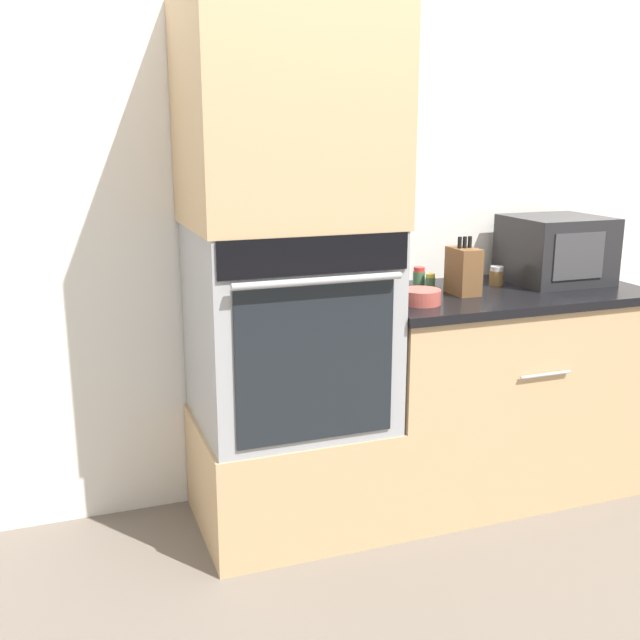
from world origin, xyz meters
The scene contains 13 objects.
ground_plane centered at (0.00, 0.00, 0.00)m, with size 12.00×12.00×0.00m, color #6B6056.
wall_back centered at (0.00, 0.63, 1.25)m, with size 8.00×0.05×2.50m.
oven_cabinet_base centered at (-0.35, 0.30, 0.21)m, with size 0.71×0.60×0.43m.
wall_oven centered at (-0.35, 0.30, 0.80)m, with size 0.68×0.64×0.74m.
oven_cabinet_upper centered at (-0.35, 0.30, 1.56)m, with size 0.71×0.60×0.78m.
counter_unit centered at (0.57, 0.30, 0.44)m, with size 1.16×0.63×0.87m.
microwave centered at (0.87, 0.37, 1.01)m, with size 0.39×0.37×0.28m.
knife_block centered at (0.37, 0.28, 0.96)m, with size 0.09×0.15×0.23m.
bowl centered at (0.13, 0.18, 0.90)m, with size 0.15×0.15×0.06m.
condiment_jar_near centered at (0.46, 0.45, 0.92)m, with size 0.04×0.04×0.11m.
condiment_jar_mid centered at (0.59, 0.39, 0.91)m, with size 0.06×0.06×0.08m.
condiment_jar_far centered at (0.28, 0.39, 0.90)m, with size 0.04×0.04×0.07m.
condiment_jar_back centered at (0.26, 0.46, 0.91)m, with size 0.05×0.05×0.09m.
Camera 1 is at (-1.16, -2.25, 1.50)m, focal length 42.00 mm.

